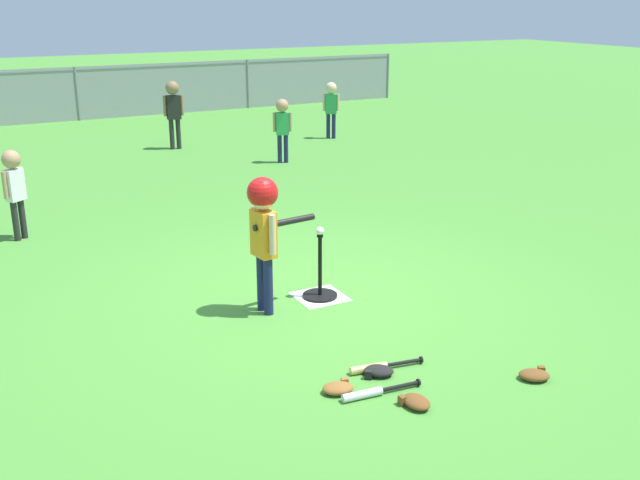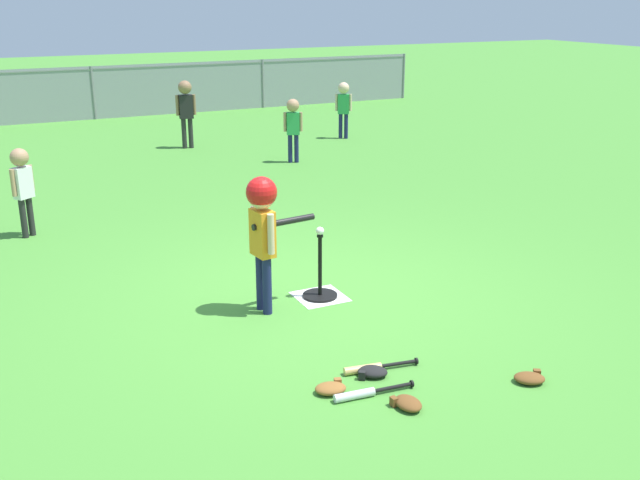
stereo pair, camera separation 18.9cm
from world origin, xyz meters
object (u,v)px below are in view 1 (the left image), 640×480
at_px(batting_tee, 320,288).
at_px(fielder_deep_left, 282,122).
at_px(glove_near_bats, 338,388).
at_px(glove_outfield_drop, 534,375).
at_px(fielder_near_right, 14,183).
at_px(fielder_near_left, 173,106).
at_px(spare_bat_silver, 371,393).
at_px(batter_child, 264,217).
at_px(baseball_on_tee, 320,231).
at_px(fielder_deep_right, 331,102).
at_px(spare_bat_wood, 376,367).
at_px(glove_tossed_aside, 416,402).
at_px(glove_by_plate, 378,371).

bearing_deg(batting_tee, fielder_deep_left, 68.30).
relative_size(glove_near_bats, glove_outfield_drop, 0.94).
bearing_deg(fielder_near_right, fielder_near_left, 53.33).
bearing_deg(spare_bat_silver, batting_tee, 73.31).
distance_m(batter_child, fielder_deep_left, 6.03).
bearing_deg(fielder_near_right, fielder_deep_left, 27.50).
height_order(baseball_on_tee, batter_child, batter_child).
height_order(glove_near_bats, glove_outfield_drop, same).
xyz_separation_m(fielder_deep_right, glove_outfield_drop, (-3.20, -8.93, -0.65)).
height_order(batter_child, glove_near_bats, batter_child).
bearing_deg(fielder_near_left, glove_near_bats, -100.22).
bearing_deg(baseball_on_tee, spare_bat_silver, -106.69).
distance_m(spare_bat_wood, glove_outfield_drop, 1.14).
xyz_separation_m(fielder_deep_left, glove_near_bats, (-2.81, -6.91, -0.63)).
distance_m(spare_bat_silver, glove_outfield_drop, 1.22).
relative_size(spare_bat_silver, glove_outfield_drop, 2.21).
relative_size(fielder_deep_left, spare_bat_silver, 1.74).
distance_m(baseball_on_tee, spare_bat_wood, 1.59).
distance_m(batting_tee, glove_near_bats, 1.73).
bearing_deg(fielder_near_left, batter_child, -101.38).
relative_size(batting_tee, fielder_near_right, 0.58).
height_order(fielder_deep_right, fielder_near_left, fielder_near_left).
xyz_separation_m(baseball_on_tee, spare_bat_silver, (-0.52, -1.73, -0.61)).
relative_size(fielder_deep_right, spare_bat_silver, 1.78).
xyz_separation_m(batter_child, glove_tossed_aside, (0.25, -1.91, -0.83)).
height_order(batter_child, fielder_near_right, batter_child).
bearing_deg(spare_bat_silver, spare_bat_wood, 52.06).
relative_size(batter_child, fielder_near_left, 1.01).
distance_m(baseball_on_tee, fielder_deep_right, 7.86).
bearing_deg(glove_by_plate, spare_bat_wood, 68.82).
distance_m(batting_tee, fielder_near_right, 3.83).
relative_size(baseball_on_tee, glove_outfield_drop, 0.27).
bearing_deg(spare_bat_wood, batter_child, 101.69).
bearing_deg(baseball_on_tee, fielder_deep_left, 68.30).
height_order(batter_child, fielder_deep_right, batter_child).
bearing_deg(batter_child, batting_tee, 7.21).
xyz_separation_m(fielder_deep_left, glove_by_plate, (-2.43, -6.83, -0.63)).
xyz_separation_m(batter_child, glove_outfield_drop, (1.22, -2.00, -0.83)).
bearing_deg(glove_by_plate, fielder_near_left, 82.09).
distance_m(batter_child, fielder_near_right, 3.55).
bearing_deg(fielder_near_left, fielder_deep_left, -57.74).
height_order(batter_child, glove_by_plate, batter_child).
bearing_deg(fielder_deep_left, batter_child, -116.49).
bearing_deg(baseball_on_tee, glove_by_plate, -101.79).
relative_size(baseball_on_tee, spare_bat_wood, 0.13).
distance_m(spare_bat_wood, glove_by_plate, 0.07).
distance_m(fielder_near_right, glove_tossed_aside, 5.43).
relative_size(batting_tee, glove_by_plate, 2.20).
bearing_deg(batting_tee, fielder_deep_right, 60.67).
bearing_deg(glove_by_plate, fielder_near_right, 112.51).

